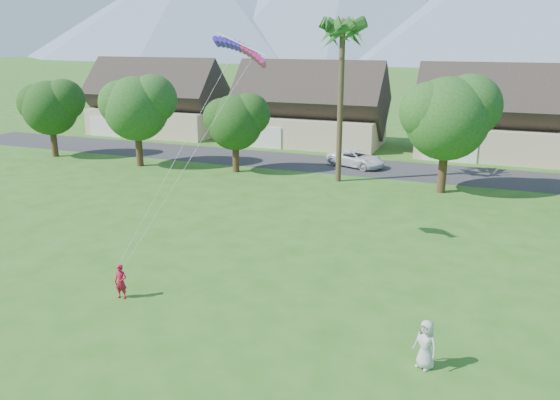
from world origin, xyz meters
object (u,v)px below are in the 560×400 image
at_px(kite_flyer, 121,282).
at_px(watcher, 426,344).
at_px(parked_car, 356,159).
at_px(parafoil_kite, 242,48).

distance_m(kite_flyer, watcher, 13.14).
height_order(watcher, parked_car, watcher).
relative_size(watcher, parafoil_kite, 0.63).
bearing_deg(watcher, kite_flyer, -154.66).
xyz_separation_m(parked_car, parafoil_kite, (-1.13, -21.48, 9.83)).
bearing_deg(parked_car, parafoil_kite, -161.69).
bearing_deg(kite_flyer, parafoil_kite, 63.43).
height_order(kite_flyer, watcher, watcher).
height_order(watcher, parafoil_kite, parafoil_kite).
bearing_deg(watcher, parafoil_kite, 170.89).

